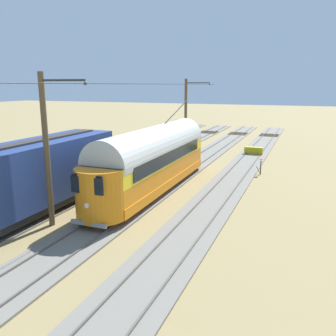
# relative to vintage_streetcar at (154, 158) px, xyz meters

# --- Properties ---
(ground_plane) EXTENTS (220.00, 220.00, 0.00)m
(ground_plane) POSITION_rel_vintage_streetcar_xyz_m (2.17, 0.75, -2.25)
(ground_plane) COLOR #937F51
(track_streetcar_siding) EXTENTS (2.80, 80.00, 0.18)m
(track_streetcar_siding) POSITION_rel_vintage_streetcar_xyz_m (-4.34, 0.44, -2.20)
(track_streetcar_siding) COLOR slate
(track_streetcar_siding) RESTS_ON ground
(track_adjacent_siding) EXTENTS (2.80, 80.00, 0.18)m
(track_adjacent_siding) POSITION_rel_vintage_streetcar_xyz_m (-0.00, 0.44, -2.20)
(track_adjacent_siding) COLOR slate
(track_adjacent_siding) RESTS_ON ground
(track_third_siding) EXTENTS (2.80, 80.00, 0.18)m
(track_third_siding) POSITION_rel_vintage_streetcar_xyz_m (4.34, 0.44, -2.20)
(track_third_siding) COLOR slate
(track_third_siding) RESTS_ON ground
(track_outer_siding) EXTENTS (2.80, 80.00, 0.18)m
(track_outer_siding) POSITION_rel_vintage_streetcar_xyz_m (8.68, 0.44, -2.20)
(track_outer_siding) COLOR slate
(track_outer_siding) RESTS_ON ground
(vintage_streetcar) EXTENTS (2.65, 15.50, 5.60)m
(vintage_streetcar) POSITION_rel_vintage_streetcar_xyz_m (0.00, 0.00, 0.00)
(vintage_streetcar) COLOR orange
(vintage_streetcar) RESTS_ON ground
(coach_adjacent) EXTENTS (2.96, 11.77, 3.85)m
(coach_adjacent) POSITION_rel_vintage_streetcar_xyz_m (4.35, 6.18, -0.09)
(coach_adjacent) COLOR navy
(coach_adjacent) RESTS_ON ground
(catenary_pole_foreground) EXTENTS (2.63, 0.28, 7.52)m
(catenary_pole_foreground) POSITION_rel_vintage_streetcar_xyz_m (2.35, -13.57, 1.66)
(catenary_pole_foreground) COLOR brown
(catenary_pole_foreground) RESTS_ON ground
(catenary_pole_mid_near) EXTENTS (2.63, 0.28, 7.52)m
(catenary_pole_mid_near) POSITION_rel_vintage_streetcar_xyz_m (2.35, 7.34, 1.66)
(catenary_pole_mid_near) COLOR brown
(catenary_pole_mid_near) RESTS_ON ground
(overhead_wire_run) EXTENTS (2.43, 45.81, 0.18)m
(overhead_wire_run) POSITION_rel_vintage_streetcar_xyz_m (0.04, 6.65, 4.73)
(overhead_wire_run) COLOR black
(overhead_wire_run) RESTS_ON ground
(switch_stand) EXTENTS (0.50, 0.30, 1.24)m
(switch_stand) POSITION_rel_vintage_streetcar_xyz_m (-6.03, -7.18, -1.55)
(switch_stand) COLOR black
(switch_stand) RESTS_ON ground
(spare_tie_stack) EXTENTS (2.40, 2.40, 0.54)m
(spare_tie_stack) POSITION_rel_vintage_streetcar_xyz_m (11.41, 0.34, -1.98)
(spare_tie_stack) COLOR #47331E
(spare_tie_stack) RESTS_ON ground
(track_end_bumper) EXTENTS (1.80, 0.60, 0.80)m
(track_end_bumper) POSITION_rel_vintage_streetcar_xyz_m (-4.34, -15.20, -1.85)
(track_end_bumper) COLOR #B2A519
(track_end_bumper) RESTS_ON ground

